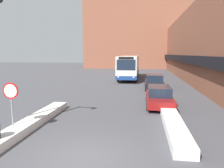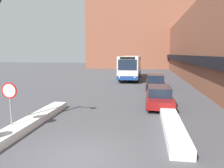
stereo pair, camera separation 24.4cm
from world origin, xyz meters
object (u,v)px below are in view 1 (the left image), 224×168
at_px(parked_car_front, 159,96).
at_px(stop_sign, 11,97).
at_px(city_bus, 129,67).
at_px(parked_car_middle, 154,82).

distance_m(parked_car_front, stop_sign, 9.80).
bearing_deg(city_bus, stop_sign, -99.66).
height_order(city_bus, parked_car_front, city_bus).
relative_size(city_bus, parked_car_front, 2.32).
distance_m(parked_car_front, parked_car_middle, 7.55).
relative_size(parked_car_front, parked_car_middle, 0.99).
xyz_separation_m(parked_car_front, stop_sign, (-7.15, -6.62, 1.05)).
bearing_deg(stop_sign, parked_car_middle, 63.22).
bearing_deg(parked_car_front, city_bus, 101.27).
xyz_separation_m(city_bus, parked_car_middle, (3.25, -8.75, -1.07)).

